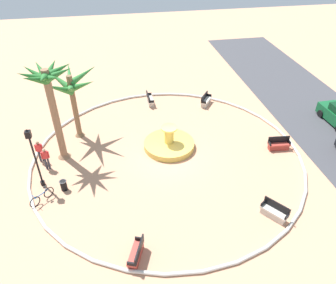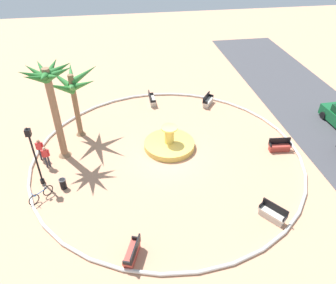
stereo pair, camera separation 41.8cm
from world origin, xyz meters
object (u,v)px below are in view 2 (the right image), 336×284
(palm_tree_near_fountain, at_px, (50,89))
(bench_southeast, at_px, (272,214))
(bench_southwest, at_px, (279,147))
(bench_east, at_px, (133,253))
(trash_bin, at_px, (63,183))
(fountain, at_px, (169,144))
(person_cyclist_helmet, at_px, (40,149))
(bench_west, at_px, (152,100))
(bench_north, at_px, (208,102))
(person_cyclist_photo, at_px, (46,156))
(lamppost, at_px, (34,152))
(palm_tree_by_curb, at_px, (73,88))
(bicycle_by_lamppost, at_px, (41,195))

(palm_tree_near_fountain, distance_m, bench_southeast, 15.56)
(palm_tree_near_fountain, distance_m, bench_southwest, 16.49)
(bench_east, distance_m, trash_bin, 7.09)
(fountain, bearing_deg, bench_southeast, 31.04)
(trash_bin, distance_m, person_cyclist_helmet, 3.76)
(bench_west, xyz_separation_m, bench_north, (1.09, 4.99, 0.00))
(fountain, xyz_separation_m, bench_southwest, (1.71, 7.94, 0.07))
(bench_east, height_order, trash_bin, bench_east)
(bench_southwest, distance_m, person_cyclist_helmet, 17.22)
(bench_east, distance_m, person_cyclist_photo, 9.75)
(bench_north, distance_m, bench_southwest, 8.30)
(lamppost, bearing_deg, palm_tree_by_curb, 157.90)
(lamppost, relative_size, person_cyclist_photo, 2.55)
(fountain, relative_size, palm_tree_by_curb, 0.70)
(bench_west, distance_m, bicycle_by_lamppost, 13.70)
(bench_west, relative_size, bench_southwest, 0.98)
(lamppost, bearing_deg, bicycle_by_lamppost, 7.14)
(bench_north, bearing_deg, trash_bin, -52.61)
(bench_east, bearing_deg, bench_north, 152.10)
(bench_west, relative_size, bicycle_by_lamppost, 1.26)
(bench_north, bearing_deg, palm_tree_by_curb, -74.92)
(palm_tree_by_curb, distance_m, person_cyclist_photo, 5.29)
(bench_north, bearing_deg, bench_southeast, 0.76)
(trash_bin, height_order, bicycle_by_lamppost, bicycle_by_lamppost)
(bench_southeast, height_order, trash_bin, bench_southeast)
(palm_tree_near_fountain, xyz_separation_m, bench_east, (9.38, 4.25, -4.95))
(palm_tree_by_curb, relative_size, bench_southwest, 3.26)
(lamppost, distance_m, person_cyclist_helmet, 3.02)
(bench_north, height_order, person_cyclist_photo, person_cyclist_photo)
(bench_west, xyz_separation_m, trash_bin, (10.20, -6.93, 0.04))
(bench_west, relative_size, lamppost, 0.37)
(trash_bin, bearing_deg, fountain, 113.80)
(bench_west, distance_m, bench_north, 5.11)
(palm_tree_near_fountain, height_order, person_cyclist_photo, palm_tree_near_fountain)
(bench_southeast, height_order, person_cyclist_helmet, person_cyclist_helmet)
(bench_north, height_order, lamppost, lamppost)
(palm_tree_near_fountain, xyz_separation_m, lamppost, (2.79, -1.15, -2.76))
(trash_bin, bearing_deg, bench_southeast, 69.44)
(person_cyclist_photo, bearing_deg, person_cyclist_helmet, -150.39)
(palm_tree_near_fountain, xyz_separation_m, person_cyclist_helmet, (0.24, -1.51, -4.34))
(bench_east, bearing_deg, bench_southeast, 99.28)
(palm_tree_by_curb, bearing_deg, bench_east, 15.03)
(bench_north, distance_m, person_cyclist_helmet, 14.89)
(lamppost, height_order, trash_bin, lamppost)
(bench_east, height_order, bench_west, same)
(bicycle_by_lamppost, xyz_separation_m, person_cyclist_helmet, (-4.09, -0.55, 0.57))
(bench_southeast, distance_m, trash_bin, 12.93)
(palm_tree_by_curb, xyz_separation_m, trash_bin, (6.11, -0.78, -3.69))
(bench_north, bearing_deg, palm_tree_near_fountain, -65.31)
(fountain, xyz_separation_m, bench_southeast, (7.81, 4.70, 0.07))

